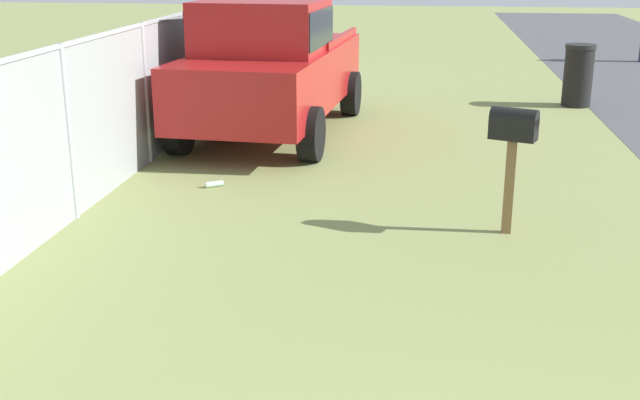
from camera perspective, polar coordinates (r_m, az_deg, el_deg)
The scene contains 5 objects.
mailbox at distance 8.15m, azimuth 13.68°, elevation 4.58°, with size 0.35×0.50×1.30m.
pickup_truck at distance 12.38m, azimuth -3.59°, elevation 9.68°, with size 5.06×2.46×2.09m.
trash_bin at distance 15.55m, azimuth 18.03°, elevation 8.50°, with size 0.55×0.55×1.14m.
fence_section at distance 12.11m, azimuth -10.50°, elevation 8.80°, with size 16.92×0.07×1.88m.
litter_bottle_far_scatter at distance 9.86m, azimuth -7.59°, elevation 1.14°, with size 0.07×0.07×0.22m, color #B2D8BF.
Camera 1 is at (-1.91, 0.58, 2.80)m, focal length 44.61 mm.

